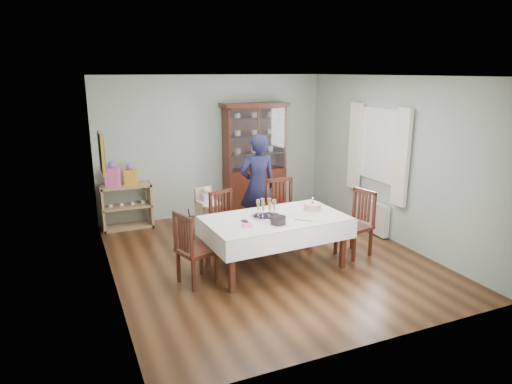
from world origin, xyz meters
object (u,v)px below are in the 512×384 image
chair_end_left (196,262)px  china_cabinet (255,157)px  chair_end_right (354,236)px  chair_far_left (228,236)px  birthday_cake (313,207)px  sideboard (127,206)px  champagne_tray (266,212)px  high_chair (207,220)px  gift_bag_pink (113,175)px  gift_bag_orange (130,175)px  dining_table (275,242)px  chair_far_right (283,226)px  woman (258,186)px

chair_end_left → china_cabinet: bearing=-54.2°
chair_end_right → chair_far_left: bearing=-127.0°
chair_end_left → birthday_cake: bearing=-103.4°
sideboard → champagne_tray: champagne_tray is taller
china_cabinet → sideboard: 2.60m
china_cabinet → high_chair: (-1.37, -1.22, -0.76)m
china_cabinet → chair_far_left: bearing=-123.7°
high_chair → gift_bag_pink: bearing=124.7°
chair_end_left → gift_bag_orange: size_ratio=2.53×
chair_end_right → gift_bag_pink: size_ratio=2.22×
sideboard → chair_end_right: (3.03, -2.69, -0.10)m
dining_table → chair_end_right: bearing=-2.4°
champagne_tray → dining_table: bearing=-33.7°
chair_end_left → dining_table: bearing=-105.2°
sideboard → high_chair: (1.13, -1.24, -0.03)m
china_cabinet → birthday_cake: (-0.14, -2.53, -0.31)m
chair_end_right → birthday_cake: (-0.68, 0.14, 0.51)m
china_cabinet → chair_far_right: china_cabinet is taller
chair_far_right → chair_end_right: 1.15m
chair_far_right → chair_end_left: bearing=-151.3°
dining_table → chair_far_right: size_ratio=1.93×
chair_end_left → gift_bag_orange: (-0.42, 2.66, 0.68)m
dining_table → gift_bag_pink: (-1.91, 2.61, 0.62)m
chair_end_right → gift_bag_orange: bearing=-145.1°
high_chair → birthday_cake: size_ratio=3.18×
dining_table → china_cabinet: china_cabinet is taller
chair_far_right → chair_end_left: size_ratio=1.07×
dining_table → woman: (0.31, 1.34, 0.50)m
gift_bag_orange → gift_bag_pink: bearing=180.0°
sideboard → chair_end_left: size_ratio=0.90×
woman → gift_bag_pink: bearing=-24.9°
china_cabinet → gift_bag_orange: china_cabinet is taller
china_cabinet → chair_end_left: 3.42m
woman → birthday_cake: woman is taller
chair_far_left → woman: (0.76, 0.60, 0.59)m
chair_far_right → birthday_cake: chair_far_right is taller
dining_table → high_chair: high_chair is taller
champagne_tray → gift_bag_pink: gift_bag_pink is taller
chair_far_left → chair_far_right: (0.97, 0.02, 0.03)m
woman → gift_bag_pink: woman is taller
chair_end_left → champagne_tray: (1.08, 0.12, 0.54)m
gift_bag_orange → chair_far_left: bearing=-58.2°
china_cabinet → chair_end_left: (-1.98, -2.66, -0.83)m
china_cabinet → gift_bag_orange: (-2.40, 0.00, -0.15)m
sideboard → woman: 2.44m
high_chair → gift_bag_pink: (-1.33, 1.22, 0.63)m
chair_far_right → chair_far_left: bearing=-175.5°
chair_end_right → china_cabinet: bearing=178.5°
dining_table → chair_far_left: 0.87m
gift_bag_pink → gift_bag_orange: gift_bag_pink is taller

